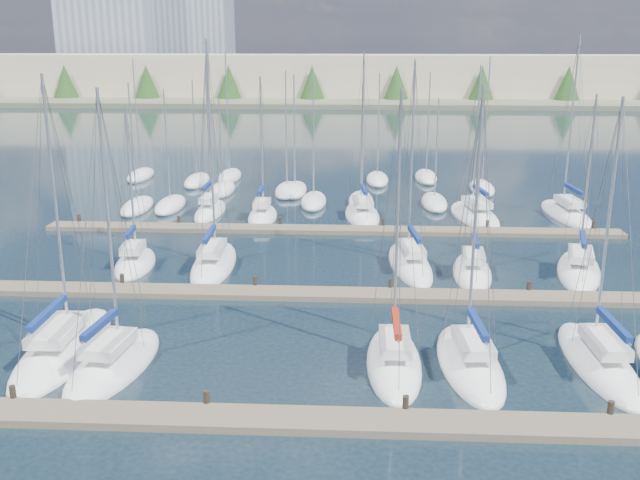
{
  "coord_description": "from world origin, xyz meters",
  "views": [
    {
      "loc": [
        1.94,
        -22.58,
        14.68
      ],
      "look_at": [
        0.0,
        14.0,
        4.0
      ],
      "focal_mm": 40.0,
      "sensor_mm": 36.0,
      "label": 1
    }
  ],
  "objects_px": {
    "sailboat_l": "(472,272)",
    "sailboat_q": "(475,215)",
    "sailboat_n": "(210,211)",
    "sailboat_d": "(394,362)",
    "sailboat_f": "(599,362)",
    "sailboat_c": "(114,364)",
    "sailboat_r": "(566,214)",
    "sailboat_b": "(63,349)",
    "sailboat_p": "(362,214)",
    "sailboat_m": "(579,270)",
    "sailboat_k": "(410,263)",
    "sailboat_h": "(135,263)",
    "sailboat_e": "(470,363)",
    "sailboat_i": "(214,264)",
    "sailboat_o": "(263,216)"
  },
  "relations": [
    {
      "from": "sailboat_f",
      "to": "sailboat_o",
      "type": "xyz_separation_m",
      "value": [
        -18.92,
        26.05,
        0.02
      ]
    },
    {
      "from": "sailboat_b",
      "to": "sailboat_o",
      "type": "relative_size",
      "value": 1.13
    },
    {
      "from": "sailboat_r",
      "to": "sailboat_p",
      "type": "relative_size",
      "value": 1.09
    },
    {
      "from": "sailboat_r",
      "to": "sailboat_h",
      "type": "bearing_deg",
      "value": -159.87
    },
    {
      "from": "sailboat_h",
      "to": "sailboat_n",
      "type": "height_order",
      "value": "sailboat_n"
    },
    {
      "from": "sailboat_h",
      "to": "sailboat_o",
      "type": "height_order",
      "value": "sailboat_o"
    },
    {
      "from": "sailboat_h",
      "to": "sailboat_l",
      "type": "height_order",
      "value": "sailboat_l"
    },
    {
      "from": "sailboat_l",
      "to": "sailboat_q",
      "type": "distance_m",
      "value": 14.91
    },
    {
      "from": "sailboat_n",
      "to": "sailboat_c",
      "type": "distance_m",
      "value": 28.9
    },
    {
      "from": "sailboat_c",
      "to": "sailboat_p",
      "type": "distance_m",
      "value": 30.66
    },
    {
      "from": "sailboat_e",
      "to": "sailboat_i",
      "type": "xyz_separation_m",
      "value": [
        -14.55,
        13.79,
        0.01
      ]
    },
    {
      "from": "sailboat_q",
      "to": "sailboat_n",
      "type": "bearing_deg",
      "value": 171.94
    },
    {
      "from": "sailboat_r",
      "to": "sailboat_b",
      "type": "bearing_deg",
      "value": -143.19
    },
    {
      "from": "sailboat_f",
      "to": "sailboat_h",
      "type": "bearing_deg",
      "value": 150.91
    },
    {
      "from": "sailboat_n",
      "to": "sailboat_f",
      "type": "bearing_deg",
      "value": -47.72
    },
    {
      "from": "sailboat_m",
      "to": "sailboat_i",
      "type": "distance_m",
      "value": 23.45
    },
    {
      "from": "sailboat_e",
      "to": "sailboat_i",
      "type": "height_order",
      "value": "sailboat_i"
    },
    {
      "from": "sailboat_l",
      "to": "sailboat_p",
      "type": "relative_size",
      "value": 0.81
    },
    {
      "from": "sailboat_n",
      "to": "sailboat_e",
      "type": "bearing_deg",
      "value": -56.02
    },
    {
      "from": "sailboat_n",
      "to": "sailboat_d",
      "type": "height_order",
      "value": "sailboat_d"
    },
    {
      "from": "sailboat_f",
      "to": "sailboat_b",
      "type": "relative_size",
      "value": 0.94
    },
    {
      "from": "sailboat_k",
      "to": "sailboat_c",
      "type": "bearing_deg",
      "value": -138.92
    },
    {
      "from": "sailboat_d",
      "to": "sailboat_m",
      "type": "relative_size",
      "value": 1.11
    },
    {
      "from": "sailboat_r",
      "to": "sailboat_o",
      "type": "height_order",
      "value": "sailboat_r"
    },
    {
      "from": "sailboat_e",
      "to": "sailboat_n",
      "type": "bearing_deg",
      "value": 119.16
    },
    {
      "from": "sailboat_i",
      "to": "sailboat_o",
      "type": "height_order",
      "value": "sailboat_i"
    },
    {
      "from": "sailboat_l",
      "to": "sailboat_p",
      "type": "distance_m",
      "value": 15.99
    },
    {
      "from": "sailboat_p",
      "to": "sailboat_m",
      "type": "bearing_deg",
      "value": -50.29
    },
    {
      "from": "sailboat_h",
      "to": "sailboat_k",
      "type": "relative_size",
      "value": 0.79
    },
    {
      "from": "sailboat_c",
      "to": "sailboat_e",
      "type": "height_order",
      "value": "sailboat_e"
    },
    {
      "from": "sailboat_h",
      "to": "sailboat_m",
      "type": "distance_m",
      "value": 28.61
    },
    {
      "from": "sailboat_n",
      "to": "sailboat_f",
      "type": "height_order",
      "value": "sailboat_n"
    },
    {
      "from": "sailboat_c",
      "to": "sailboat_e",
      "type": "relative_size",
      "value": 0.99
    },
    {
      "from": "sailboat_l",
      "to": "sailboat_b",
      "type": "height_order",
      "value": "sailboat_b"
    },
    {
      "from": "sailboat_d",
      "to": "sailboat_f",
      "type": "height_order",
      "value": "sailboat_d"
    },
    {
      "from": "sailboat_q",
      "to": "sailboat_l",
      "type": "bearing_deg",
      "value": -107.05
    },
    {
      "from": "sailboat_r",
      "to": "sailboat_b",
      "type": "height_order",
      "value": "sailboat_r"
    },
    {
      "from": "sailboat_e",
      "to": "sailboat_c",
      "type": "bearing_deg",
      "value": -179.72
    },
    {
      "from": "sailboat_c",
      "to": "sailboat_o",
      "type": "distance_m",
      "value": 27.62
    },
    {
      "from": "sailboat_q",
      "to": "sailboat_c",
      "type": "bearing_deg",
      "value": -133.51
    },
    {
      "from": "sailboat_q",
      "to": "sailboat_f",
      "type": "height_order",
      "value": "sailboat_q"
    },
    {
      "from": "sailboat_c",
      "to": "sailboat_f",
      "type": "bearing_deg",
      "value": 9.95
    },
    {
      "from": "sailboat_l",
      "to": "sailboat_e",
      "type": "bearing_deg",
      "value": -94.05
    },
    {
      "from": "sailboat_h",
      "to": "sailboat_f",
      "type": "xyz_separation_m",
      "value": [
        25.63,
        -13.17,
        -0.0
      ]
    },
    {
      "from": "sailboat_m",
      "to": "sailboat_c",
      "type": "height_order",
      "value": "sailboat_c"
    },
    {
      "from": "sailboat_b",
      "to": "sailboat_d",
      "type": "bearing_deg",
      "value": -3.04
    },
    {
      "from": "sailboat_q",
      "to": "sailboat_p",
      "type": "xyz_separation_m",
      "value": [
        -9.3,
        -0.27,
        0.01
      ]
    },
    {
      "from": "sailboat_l",
      "to": "sailboat_q",
      "type": "bearing_deg",
      "value": 85.63
    },
    {
      "from": "sailboat_b",
      "to": "sailboat_l",
      "type": "bearing_deg",
      "value": 29.69
    },
    {
      "from": "sailboat_d",
      "to": "sailboat_k",
      "type": "bearing_deg",
      "value": 83.14
    }
  ]
}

